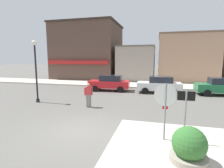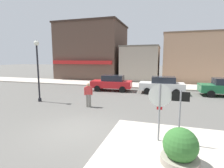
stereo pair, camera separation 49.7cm
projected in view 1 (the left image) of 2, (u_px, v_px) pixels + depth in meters
name	position (u px, v px, depth m)	size (l,w,h in m)	color
ground_plane	(82.00, 131.00, 7.74)	(160.00, 160.00, 0.00)	#5B5954
sidewalk_corner	(204.00, 155.00, 5.69)	(6.40, 4.80, 0.15)	beige
kerb_far	(130.00, 85.00, 21.11)	(80.00, 4.00, 0.15)	beige
stop_sign	(165.00, 104.00, 6.44)	(0.82, 0.07, 2.30)	gray
one_way_sign	(185.00, 111.00, 6.26)	(0.60, 0.06, 2.10)	gray
planter	(189.00, 148.00, 5.15)	(1.10, 1.10, 1.23)	gray
lamp_post	(36.00, 62.00, 12.54)	(0.36, 0.36, 4.54)	black
parked_car_nearest	(109.00, 83.00, 17.53)	(4.12, 2.12, 1.56)	red
parked_car_second	(159.00, 84.00, 16.32)	(4.07, 2.01, 1.56)	white
parked_car_third	(221.00, 86.00, 15.24)	(4.06, 1.99, 1.56)	#1E6B3D
pedestrian_crossing_near	(88.00, 94.00, 11.50)	(0.54, 0.35, 1.61)	gray
building_corner_shop	(88.00, 52.00, 28.26)	(9.88, 8.62, 8.64)	brown
building_storefront_left_near	(137.00, 64.00, 25.89)	(5.18, 6.56, 4.96)	#9E9384
building_storefront_left_mid	(185.00, 58.00, 24.88)	(7.51, 7.27, 6.51)	tan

